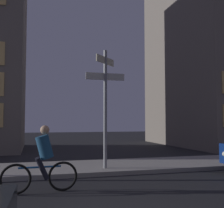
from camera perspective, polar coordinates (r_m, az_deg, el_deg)
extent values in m
cube|color=#9E9991|center=(10.07, -9.89, -12.82)|extent=(40.00, 2.77, 0.14)
cylinder|color=gray|center=(9.49, -1.38, -0.92)|extent=(0.12, 0.12, 4.00)
cube|color=beige|center=(9.71, -1.37, 8.85)|extent=(0.82, 0.82, 0.24)
cube|color=white|center=(9.60, -1.37, 5.60)|extent=(1.36, 0.03, 0.24)
torus|color=black|center=(7.10, -19.05, -14.28)|extent=(0.72, 0.11, 0.72)
torus|color=black|center=(7.20, -9.98, -14.27)|extent=(0.72, 0.11, 0.72)
cylinder|color=#1959A5|center=(7.09, -14.45, -12.33)|extent=(1.00, 0.11, 0.04)
cylinder|color=navy|center=(7.04, -13.57, -8.51)|extent=(0.47, 0.35, 0.61)
sphere|color=tan|center=(7.01, -13.52, -5.13)|extent=(0.22, 0.22, 0.22)
cylinder|color=black|center=(7.01, -13.97, -12.69)|extent=(0.35, 0.14, 0.55)
cylinder|color=black|center=(7.19, -14.11, -12.46)|extent=(0.35, 0.14, 0.55)
cube|color=slate|center=(22.54, 21.30, 9.78)|extent=(8.11, 9.77, 13.59)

